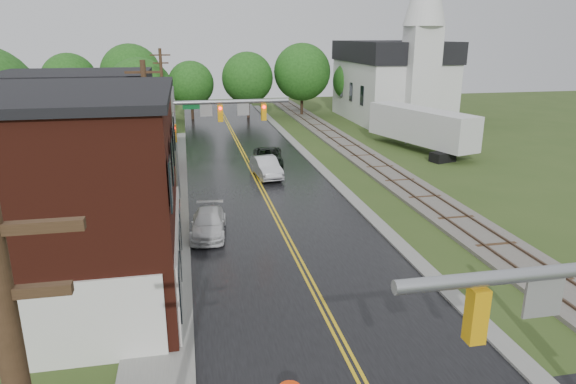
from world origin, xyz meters
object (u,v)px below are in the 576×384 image
object	(u,v)px
utility_pole_c	(163,96)
tree_left_c	(74,106)
tree_left_e	(142,93)
utility_pole_b	(149,144)
church	(395,72)
pickup_white	(208,223)
semi_trailer	(421,126)
sedan_silver	(266,167)
suv_dark	(268,157)
traffic_signal_far	(209,122)

from	to	relation	value
utility_pole_c	tree_left_c	distance (m)	8.16
tree_left_c	tree_left_e	distance (m)	7.82
utility_pole_b	tree_left_e	xyz separation A→B (m)	(-2.05, 23.90, 0.09)
church	utility_pole_c	distance (m)	28.54
tree_left_c	pickup_white	bearing A→B (deg)	-62.95
pickup_white	utility_pole_c	bearing A→B (deg)	102.57
utility_pole_b	utility_pole_c	xyz separation A→B (m)	(0.00, 22.00, 0.00)
tree_left_c	semi_trailer	xyz separation A→B (m)	(29.85, -2.25, -2.25)
tree_left_e	semi_trailer	world-z (taller)	tree_left_e
sedan_silver	semi_trailer	size ratio (longest dim) A/B	0.37
church	utility_pole_b	world-z (taller)	church
church	utility_pole_c	size ratio (longest dim) A/B	2.22
tree_left_e	suv_dark	size ratio (longest dim) A/B	1.62
sedan_silver	traffic_signal_far	bearing A→B (deg)	-139.92
utility_pole_b	suv_dark	world-z (taller)	utility_pole_b
utility_pole_c	semi_trailer	xyz separation A→B (m)	(22.81, -6.35, -2.46)
semi_trailer	tree_left_c	bearing A→B (deg)	175.69
utility_pole_c	tree_left_e	xyz separation A→B (m)	(-2.05, 1.90, 0.09)
traffic_signal_far	tree_left_e	distance (m)	19.65
utility_pole_c	church	bearing A→B (deg)	19.97
church	semi_trailer	size ratio (longest dim) A/B	1.64
tree_left_e	utility_pole_c	bearing A→B (deg)	-42.84
tree_left_c	semi_trailer	world-z (taller)	tree_left_c
utility_pole_b	semi_trailer	xyz separation A→B (m)	(22.81, 15.65, -2.46)
tree_left_c	pickup_white	size ratio (longest dim) A/B	1.76
tree_left_e	pickup_white	bearing A→B (deg)	-79.13
traffic_signal_far	sedan_silver	distance (m)	7.45
traffic_signal_far	semi_trailer	distance (m)	22.36
traffic_signal_far	semi_trailer	size ratio (longest dim) A/B	0.60
sedan_silver	tree_left_c	bearing A→B (deg)	144.07
tree_left_e	sedan_silver	distance (m)	17.88
utility_pole_b	utility_pole_c	distance (m)	22.00
church	suv_dark	size ratio (longest dim) A/B	3.97
suv_dark	sedan_silver	distance (m)	3.39
suv_dark	tree_left_e	bearing A→B (deg)	140.10
traffic_signal_far	utility_pole_c	distance (m)	17.33
utility_pole_c	suv_dark	size ratio (longest dim) A/B	1.79
traffic_signal_far	sedan_silver	bearing A→B (deg)	45.91
utility_pole_b	suv_dark	size ratio (longest dim) A/B	1.79
utility_pole_b	pickup_white	size ratio (longest dim) A/B	2.07
tree_left_c	sedan_silver	xyz separation A→B (m)	(14.65, -8.49, -3.77)
utility_pole_b	tree_left_c	xyz separation A→B (m)	(-7.05, 17.90, -0.21)
utility_pole_b	pickup_white	distance (m)	5.16
traffic_signal_far	sedan_silver	world-z (taller)	traffic_signal_far
utility_pole_b	pickup_white	xyz separation A→B (m)	(2.81, -1.40, -4.09)
traffic_signal_far	tree_left_c	xyz separation A→B (m)	(-10.38, 12.90, -0.46)
church	semi_trailer	xyz separation A→B (m)	(-3.99, -16.09, -3.58)
tree_left_e	pickup_white	xyz separation A→B (m)	(4.86, -25.30, -4.18)
utility_pole_b	suv_dark	xyz separation A→B (m)	(8.27, 12.73, -4.02)
church	tree_left_e	world-z (taller)	church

